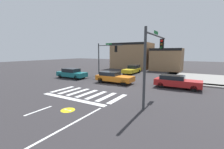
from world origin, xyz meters
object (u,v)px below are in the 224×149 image
at_px(traffic_signal_southeast, 154,52).
at_px(car_yellow, 132,69).
at_px(traffic_signal_northwest, 106,53).
at_px(car_red, 176,82).
at_px(car_orange, 114,77).
at_px(car_teal, 72,73).

height_order(traffic_signal_southeast, car_yellow, traffic_signal_southeast).
relative_size(traffic_signal_northwest, car_red, 1.12).
bearing_deg(traffic_signal_northwest, traffic_signal_southeast, -41.73).
relative_size(car_orange, car_yellow, 0.99).
relative_size(traffic_signal_southeast, car_teal, 1.19).
bearing_deg(car_red, traffic_signal_southeast, -99.76).
bearing_deg(car_red, car_yellow, 136.43).
bearing_deg(car_teal, traffic_signal_southeast, -19.14).
height_order(car_teal, car_yellow, car_yellow).
bearing_deg(car_teal, car_red, 4.02).
distance_m(traffic_signal_northwest, car_orange, 6.42).
height_order(car_teal, car_orange, car_teal).
height_order(car_orange, car_yellow, car_yellow).
height_order(traffic_signal_northwest, car_red, traffic_signal_northwest).
xyz_separation_m(traffic_signal_southeast, car_orange, (-6.27, 4.74, -3.16)).
bearing_deg(traffic_signal_southeast, car_teal, 70.86).
height_order(car_red, car_yellow, car_yellow).
xyz_separation_m(traffic_signal_northwest, car_teal, (-3.55, -4.26, -2.96)).
distance_m(traffic_signal_southeast, car_yellow, 16.26).
distance_m(traffic_signal_southeast, car_red, 6.65).
xyz_separation_m(car_teal, car_red, (14.61, 1.03, -0.02)).
bearing_deg(car_orange, traffic_signal_northwest, 131.84).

